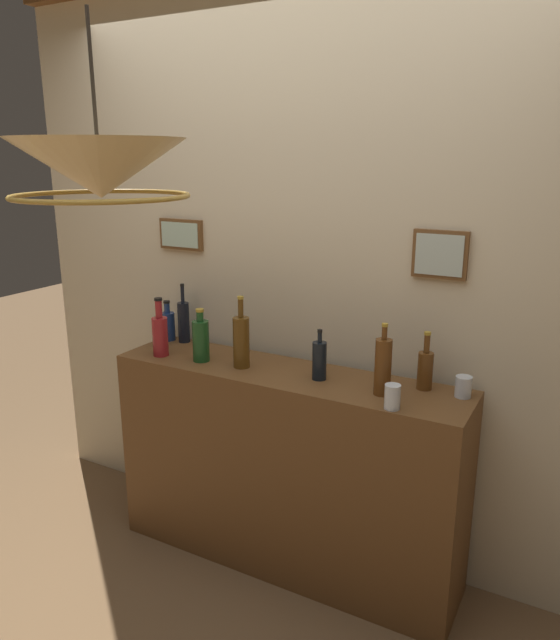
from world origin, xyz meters
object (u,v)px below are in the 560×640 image
object	(u,v)px
pendant_lamp	(99,170)
liquor_bottle_vodka	(184,321)
glass_tumbler_rocks	(159,337)
glass_tumbler_highball	(463,387)
liquor_bottle_sherry	(383,366)
liquor_bottle_rye	(319,360)
liquor_bottle_mezcal	(241,341)
liquor_bottle_amaro	(160,334)
liquor_bottle_vermouth	(168,325)
liquor_bottle_tequila	(201,340)
glass_tumbler_shot	(392,397)
liquor_bottle_whiskey	(425,369)

from	to	relation	value
pendant_lamp	liquor_bottle_vodka	bearing A→B (deg)	114.52
glass_tumbler_rocks	glass_tumbler_highball	world-z (taller)	glass_tumbler_rocks
liquor_bottle_sherry	glass_tumbler_rocks	distance (m)	1.18
liquor_bottle_rye	pendant_lamp	size ratio (longest dim) A/B	0.39
glass_tumbler_rocks	glass_tumbler_highball	distance (m)	1.47
liquor_bottle_vodka	liquor_bottle_mezcal	world-z (taller)	liquor_bottle_mezcal
liquor_bottle_amaro	liquor_bottle_vermouth	xyz separation A→B (m)	(-0.13, 0.21, -0.03)
glass_tumbler_rocks	pendant_lamp	xyz separation A→B (m)	(0.47, -0.79, 0.82)
liquor_bottle_rye	liquor_bottle_tequila	size ratio (longest dim) A/B	0.89
liquor_bottle_sherry	liquor_bottle_mezcal	bearing A→B (deg)	179.90
liquor_bottle_rye	liquor_bottle_vodka	xyz separation A→B (m)	(-0.83, 0.15, 0.02)
liquor_bottle_amaro	glass_tumbler_shot	bearing A→B (deg)	-3.33
liquor_bottle_tequila	pendant_lamp	size ratio (longest dim) A/B	0.44
liquor_bottle_vermouth	liquor_bottle_mezcal	size ratio (longest dim) A/B	0.63
liquor_bottle_amaro	glass_tumbler_shot	size ratio (longest dim) A/B	2.95
liquor_bottle_vermouth	liquor_bottle_whiskey	distance (m)	1.35
liquor_bottle_sherry	glass_tumbler_shot	xyz separation A→B (m)	(0.08, -0.12, -0.07)
liquor_bottle_tequila	glass_tumbler_shot	world-z (taller)	liquor_bottle_tequila
liquor_bottle_vermouth	glass_tumbler_highball	world-z (taller)	liquor_bottle_vermouth
liquor_bottle_rye	glass_tumbler_highball	world-z (taller)	liquor_bottle_rye
liquor_bottle_rye	liquor_bottle_vodka	size ratio (longest dim) A/B	0.73
liquor_bottle_tequila	glass_tumbler_highball	world-z (taller)	liquor_bottle_tequila
liquor_bottle_whiskey	liquor_bottle_rye	bearing A→B (deg)	-165.82
liquor_bottle_rye	glass_tumbler_shot	distance (m)	0.40
liquor_bottle_rye	glass_tumbler_rocks	size ratio (longest dim) A/B	2.18
glass_tumbler_shot	glass_tumbler_rocks	bearing A→B (deg)	172.32
liquor_bottle_sherry	glass_tumbler_highball	bearing A→B (deg)	24.07
liquor_bottle_mezcal	glass_tumbler_shot	size ratio (longest dim) A/B	3.42
liquor_bottle_sherry	liquor_bottle_mezcal	xyz separation A→B (m)	(-0.66, 0.00, 0.00)
liquor_bottle_mezcal	glass_tumbler_shot	bearing A→B (deg)	-8.97
liquor_bottle_amaro	liquor_bottle_vermouth	distance (m)	0.25
liquor_bottle_whiskey	glass_tumbler_highball	xyz separation A→B (m)	(0.16, -0.01, -0.04)
liquor_bottle_sherry	pendant_lamp	size ratio (longest dim) A/B	0.53
liquor_bottle_sherry	glass_tumbler_highball	xyz separation A→B (m)	(0.29, 0.13, -0.08)
liquor_bottle_sherry	glass_tumbler_rocks	size ratio (longest dim) A/B	2.91
liquor_bottle_whiskey	glass_tumbler_shot	world-z (taller)	liquor_bottle_whiskey
pendant_lamp	glass_tumbler_shot	bearing A→B (deg)	38.11
liquor_bottle_vermouth	liquor_bottle_rye	bearing A→B (deg)	-8.27
liquor_bottle_sherry	liquor_bottle_tequila	xyz separation A→B (m)	(-0.87, -0.02, -0.02)
liquor_bottle_amaro	liquor_bottle_sherry	bearing A→B (deg)	2.55
liquor_bottle_whiskey	liquor_bottle_tequila	distance (m)	1.01
liquor_bottle_amaro	liquor_bottle_vodka	size ratio (longest dim) A/B	0.93
liquor_bottle_rye	liquor_bottle_whiskey	size ratio (longest dim) A/B	0.91
liquor_bottle_rye	glass_tumbler_highball	distance (m)	0.59
liquor_bottle_sherry	liquor_bottle_whiskey	size ratio (longest dim) A/B	1.21
liquor_bottle_sherry	pendant_lamp	bearing A→B (deg)	-133.87
liquor_bottle_mezcal	glass_tumbler_rocks	world-z (taller)	liquor_bottle_mezcal
glass_tumbler_highball	liquor_bottle_rye	bearing A→B (deg)	-170.43
liquor_bottle_rye	glass_tumbler_highball	bearing A→B (deg)	9.57
glass_tumbler_highball	liquor_bottle_mezcal	bearing A→B (deg)	-172.33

